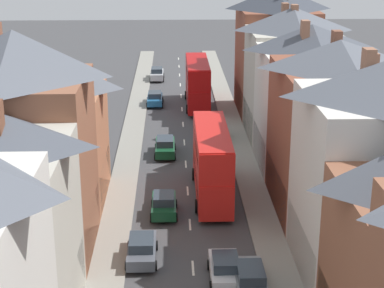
{
  "coord_description": "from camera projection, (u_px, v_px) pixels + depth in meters",
  "views": [
    {
      "loc": [
        -1.19,
        -16.13,
        19.31
      ],
      "look_at": [
        0.43,
        32.57,
        2.99
      ],
      "focal_mm": 60.0,
      "sensor_mm": 36.0,
      "label": 1
    }
  ],
  "objects": [
    {
      "name": "pavement_left",
      "position": [
        128.0,
        156.0,
        57.29
      ],
      "size": [
        2.2,
        104.0,
        0.14
      ],
      "primitive_type": "cube",
      "color": "gray",
      "rests_on": "ground"
    },
    {
      "name": "pavement_right",
      "position": [
        242.0,
        155.0,
        57.61
      ],
      "size": [
        2.2,
        104.0,
        0.14
      ],
      "primitive_type": "cube",
      "color": "gray",
      "rests_on": "ground"
    },
    {
      "name": "centre_line_dashes",
      "position": [
        186.0,
        164.0,
        55.58
      ],
      "size": [
        0.14,
        97.8,
        0.01
      ],
      "color": "silver",
      "rests_on": "ground"
    },
    {
      "name": "terrace_row_right",
      "position": [
        348.0,
        144.0,
        41.29
      ],
      "size": [
        8.0,
        70.65,
        13.96
      ],
      "color": "#ADB2B7",
      "rests_on": "ground"
    },
    {
      "name": "double_decker_bus_lead",
      "position": [
        212.0,
        161.0,
        48.08
      ],
      "size": [
        2.74,
        10.8,
        5.3
      ],
      "color": "red",
      "rests_on": "ground"
    },
    {
      "name": "double_decker_bus_mid_street",
      "position": [
        197.0,
        82.0,
        72.89
      ],
      "size": [
        2.74,
        10.8,
        5.3
      ],
      "color": "#B70F0F",
      "rests_on": "ground"
    },
    {
      "name": "car_near_blue",
      "position": [
        250.0,
        279.0,
        35.75
      ],
      "size": [
        1.9,
        4.49,
        1.6
      ],
      "color": "gray",
      "rests_on": "ground"
    },
    {
      "name": "car_near_silver",
      "position": [
        155.0,
        98.0,
        74.03
      ],
      "size": [
        1.9,
        4.2,
        1.6
      ],
      "color": "#236093",
      "rests_on": "ground"
    },
    {
      "name": "car_parked_right_a",
      "position": [
        216.0,
        131.0,
        62.16
      ],
      "size": [
        1.9,
        4.26,
        1.6
      ],
      "color": "gray",
      "rests_on": "ground"
    },
    {
      "name": "car_mid_black",
      "position": [
        157.0,
        74.0,
        86.51
      ],
      "size": [
        1.9,
        4.54,
        1.7
      ],
      "color": "#B7BABF",
      "rests_on": "ground"
    },
    {
      "name": "car_parked_left_b",
      "position": [
        142.0,
        249.0,
        39.16
      ],
      "size": [
        1.9,
        4.15,
        1.6
      ],
      "color": "#4C515B",
      "rests_on": "ground"
    },
    {
      "name": "car_mid_white",
      "position": [
        165.0,
        146.0,
        57.56
      ],
      "size": [
        1.9,
        4.39,
        1.67
      ],
      "color": "#144728",
      "rests_on": "ground"
    },
    {
      "name": "car_far_grey",
      "position": [
        225.0,
        268.0,
        36.93
      ],
      "size": [
        1.9,
        3.99,
        1.57
      ],
      "color": "silver",
      "rests_on": "ground"
    },
    {
      "name": "car_parked_right_b",
      "position": [
        164.0,
        204.0,
        45.46
      ],
      "size": [
        1.9,
        3.87,
        1.64
      ],
      "color": "#144728",
      "rests_on": "ground"
    }
  ]
}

